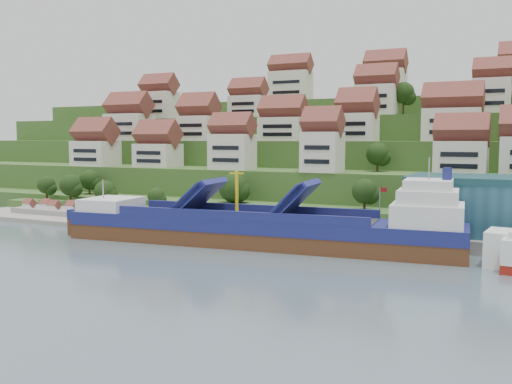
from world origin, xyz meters
The scene contains 9 objects.
ground centered at (0.00, 0.00, 0.00)m, with size 300.00×300.00×0.00m, color slate.
quay centered at (20.00, 15.00, 1.10)m, with size 180.00×14.00×2.20m, color gray.
pebble_beach centered at (-58.00, 12.00, 0.50)m, with size 45.00×20.00×1.00m, color gray.
hillside centered at (0.00, 103.55, 10.66)m, with size 260.00×128.00×31.00m.
hillside_village centered at (4.36, 60.13, 24.11)m, with size 156.03×63.91×29.74m.
hillside_trees centered at (-10.30, 43.72, 16.12)m, with size 141.80×62.40×30.88m.
flagpole centered at (18.11, 10.00, 6.88)m, with size 1.28×0.16×8.00m.
beach_huts centered at (-60.00, 10.75, 2.10)m, with size 14.40×3.70×2.20m.
cargo_ship centered at (0.53, 0.75, 3.01)m, with size 70.80×17.42×15.44m.
Camera 1 is at (41.21, -88.26, 18.66)m, focal length 40.00 mm.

